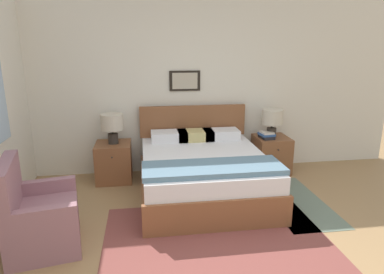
# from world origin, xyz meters

# --- Properties ---
(wall_back) EXTENTS (6.85, 0.09, 2.60)m
(wall_back) POSITION_xyz_m (0.00, 2.80, 1.30)
(wall_back) COLOR silver
(wall_back) RESTS_ON ground_plane
(area_rug_main) EXTENTS (2.28, 1.61, 0.01)m
(area_rug_main) POSITION_xyz_m (0.08, 0.70, 0.00)
(area_rug_main) COLOR brown
(area_rug_main) RESTS_ON ground_plane
(area_rug_bedside) EXTENTS (0.70, 1.50, 0.01)m
(area_rug_bedside) POSITION_xyz_m (1.25, 1.39, 0.00)
(area_rug_bedside) COLOR slate
(area_rug_bedside) RESTS_ON ground_plane
(bed) EXTENTS (1.61, 1.91, 1.04)m
(bed) POSITION_xyz_m (0.14, 1.79, 0.31)
(bed) COLOR brown
(bed) RESTS_ON ground_plane
(armchair) EXTENTS (0.78, 0.89, 0.90)m
(armchair) POSITION_xyz_m (-1.65, 0.84, 0.30)
(armchair) COLOR #8E606B
(armchair) RESTS_ON ground_plane
(nightstand_near_window) EXTENTS (0.50, 0.54, 0.56)m
(nightstand_near_window) POSITION_xyz_m (-1.05, 2.46, 0.28)
(nightstand_near_window) COLOR brown
(nightstand_near_window) RESTS_ON ground_plane
(nightstand_by_door) EXTENTS (0.50, 0.54, 0.56)m
(nightstand_by_door) POSITION_xyz_m (1.33, 2.46, 0.28)
(nightstand_by_door) COLOR brown
(nightstand_by_door) RESTS_ON ground_plane
(table_lamp_near_window) EXTENTS (0.32, 0.32, 0.43)m
(table_lamp_near_window) POSITION_xyz_m (-1.04, 2.46, 0.84)
(table_lamp_near_window) COLOR #2D2823
(table_lamp_near_window) RESTS_ON nightstand_near_window
(table_lamp_by_door) EXTENTS (0.32, 0.32, 0.43)m
(table_lamp_by_door) POSITION_xyz_m (1.32, 2.46, 0.84)
(table_lamp_by_door) COLOR #2D2823
(table_lamp_by_door) RESTS_ON nightstand_by_door
(book_thick_bottom) EXTENTS (0.19, 0.26, 0.04)m
(book_thick_bottom) POSITION_xyz_m (1.22, 2.41, 0.58)
(book_thick_bottom) COLOR #232328
(book_thick_bottom) RESTS_ON nightstand_by_door
(book_hardcover_middle) EXTENTS (0.22, 0.23, 0.03)m
(book_hardcover_middle) POSITION_xyz_m (1.22, 2.41, 0.62)
(book_hardcover_middle) COLOR #335693
(book_hardcover_middle) RESTS_ON book_thick_bottom
(book_novel_upper) EXTENTS (0.19, 0.22, 0.03)m
(book_novel_upper) POSITION_xyz_m (1.22, 2.41, 0.65)
(book_novel_upper) COLOR silver
(book_novel_upper) RESTS_ON book_hardcover_middle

